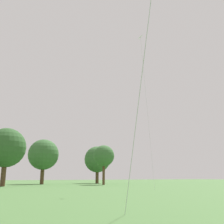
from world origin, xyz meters
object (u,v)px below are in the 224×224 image
(small_kite_tiny_distant, at_px, (142,56))
(tree_pine_center, at_px, (6,148))
(tree_shrub_far, at_px, (43,155))
(tree_oak_right, at_px, (104,156))
(tree_oak_left, at_px, (97,159))

(small_kite_tiny_distant, bearing_deg, tree_pine_center, -40.45)
(tree_pine_center, relative_size, tree_shrub_far, 1.01)
(tree_oak_right, distance_m, tree_oak_left, 13.14)
(tree_oak_right, relative_size, tree_oak_left, 0.87)
(small_kite_tiny_distant, height_order, tree_shrub_far, small_kite_tiny_distant)
(tree_shrub_far, bearing_deg, small_kite_tiny_distant, -85.88)
(tree_shrub_far, distance_m, tree_oak_left, 14.59)
(small_kite_tiny_distant, distance_m, tree_oak_right, 28.81)
(tree_pine_center, xyz_separation_m, tree_shrub_far, (9.94, 11.51, -0.05))
(tree_shrub_far, xyz_separation_m, tree_oak_left, (14.56, 0.74, -0.63))
(tree_pine_center, height_order, tree_oak_right, tree_pine_center)
(small_kite_tiny_distant, relative_size, tree_pine_center, 1.93)
(tree_shrub_far, height_order, tree_oak_right, tree_shrub_far)
(small_kite_tiny_distant, distance_m, tree_oak_left, 41.21)
(tree_pine_center, relative_size, tree_oak_right, 1.25)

